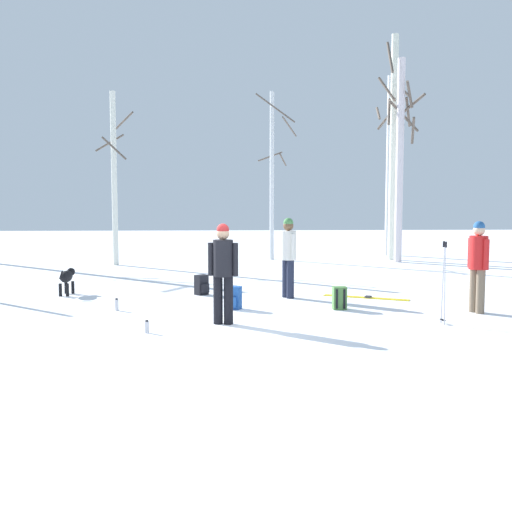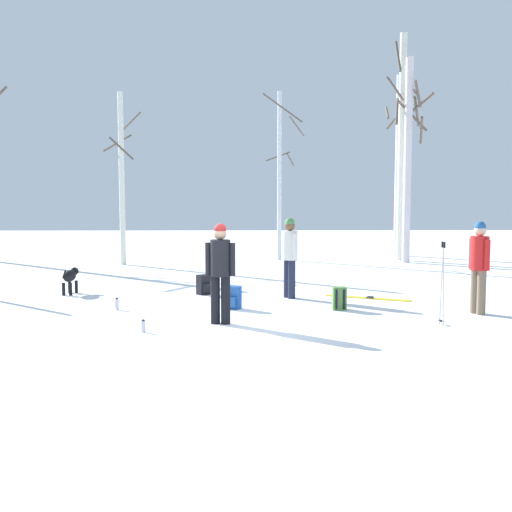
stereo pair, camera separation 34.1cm
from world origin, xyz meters
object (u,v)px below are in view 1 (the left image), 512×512
person_2 (478,261)px  backpack_2 (202,285)px  backpack_0 (339,298)px  birch_tree_1 (114,176)px  backpack_1 (234,298)px  person_0 (288,252)px  water_bottle_1 (147,327)px  birch_tree_2 (273,172)px  dog (67,277)px  birch_tree_3 (394,146)px  ski_pair_lying_0 (366,297)px  ski_poles_0 (444,280)px  person_1 (223,267)px  birch_tree_5 (389,163)px  water_bottle_0 (117,305)px  birch_tree_4 (400,155)px

person_2 → backpack_2: bearing=155.2°
backpack_0 → birch_tree_1: 10.28m
backpack_0 → backpack_1: bearing=176.5°
person_0 → birch_tree_1: size_ratio=0.32×
backpack_1 → water_bottle_1: (-1.41, -2.10, -0.12)m
water_bottle_1 → birch_tree_2: size_ratio=0.04×
water_bottle_1 → birch_tree_1: size_ratio=0.04×
backpack_1 → water_bottle_1: bearing=-123.9°
dog → birch_tree_2: birch_tree_2 is taller
person_2 → birch_tree_3: birch_tree_3 is taller
backpack_0 → birch_tree_3: 10.66m
ski_pair_lying_0 → birch_tree_3: size_ratio=0.23×
backpack_2 → birch_tree_3: birch_tree_3 is taller
backpack_2 → water_bottle_1: backpack_2 is taller
ski_poles_0 → backpack_0: (-1.51, 1.49, -0.54)m
person_2 → backpack_0: bearing=169.2°
backpack_0 → birch_tree_1: size_ratio=0.08×
person_1 → backpack_1: person_1 is taller
dog → birch_tree_3: size_ratio=0.12×
person_2 → birch_tree_3: size_ratio=0.23×
ski_pair_lying_0 → ski_poles_0: bearing=-76.1°
birch_tree_2 → birch_tree_3: size_ratio=0.75×
dog → ski_poles_0: size_ratio=0.63×
person_1 → backpack_2: bearing=98.6°
backpack_1 → birch_tree_2: birch_tree_2 is taller
water_bottle_1 → birch_tree_3: (6.91, 11.37, 3.75)m
birch_tree_3 → birch_tree_5: bearing=79.7°
backpack_1 → person_2: bearing=-7.6°
dog → water_bottle_0: 2.49m
ski_poles_0 → ski_pair_lying_0: bearing=103.9°
person_0 → ski_poles_0: size_ratio=1.21×
person_2 → ski_poles_0: bearing=-134.3°
ski_poles_0 → backpack_1: (-3.55, 1.62, -0.54)m
birch_tree_1 → person_0: bearing=-54.5°
birch_tree_2 → birch_tree_5: bearing=18.2°
water_bottle_1 → ski_pair_lying_0: bearing=37.7°
ski_pair_lying_0 → birch_tree_3: 9.33m
backpack_0 → birch_tree_4: bearing=68.0°
person_2 → birch_tree_2: 10.80m
backpack_0 → birch_tree_3: birch_tree_3 is taller
ski_pair_lying_0 → backpack_2: 3.60m
ski_poles_0 → person_2: bearing=45.7°
backpack_1 → water_bottle_1: 2.53m
person_2 → dog: (-8.20, 2.56, -0.59)m
backpack_1 → backpack_2: size_ratio=1.00×
water_bottle_0 → birch_tree_5: size_ratio=0.04×
ski_pair_lying_0 → birch_tree_3: birch_tree_3 is taller
dog → birch_tree_5: size_ratio=0.14×
ski_pair_lying_0 → birch_tree_5: 10.78m
birch_tree_1 → birch_tree_5: birch_tree_5 is taller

